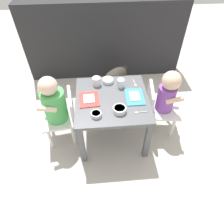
{
  "coord_description": "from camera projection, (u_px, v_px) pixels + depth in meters",
  "views": [
    {
      "loc": [
        -0.1,
        -1.19,
        1.52
      ],
      "look_at": [
        0.0,
        0.0,
        0.29
      ],
      "focal_mm": 31.91,
      "sensor_mm": 36.0,
      "label": 1
    }
  ],
  "objects": [
    {
      "name": "food_tray_right",
      "position": [
        135.0,
        96.0,
        1.61
      ],
      "size": [
        0.15,
        0.2,
        0.02
      ],
      "color": "#388CD8",
      "rests_on": "dining_table"
    },
    {
      "name": "water_cup_right",
      "position": [
        96.0,
        82.0,
        1.71
      ],
      "size": [
        0.07,
        0.07,
        0.07
      ],
      "color": "white",
      "rests_on": "dining_table"
    },
    {
      "name": "ground_plane",
      "position": [
        112.0,
        133.0,
        1.93
      ],
      "size": [
        7.0,
        7.0,
        0.0
      ],
      "primitive_type": "plane",
      "color": "#B2ADA3"
    },
    {
      "name": "cereal_bowl_right_side",
      "position": [
        108.0,
        80.0,
        1.74
      ],
      "size": [
        0.09,
        0.09,
        0.03
      ],
      "color": "white",
      "rests_on": "dining_table"
    },
    {
      "name": "food_tray_left",
      "position": [
        89.0,
        99.0,
        1.59
      ],
      "size": [
        0.17,
        0.19,
        0.02
      ],
      "color": "red",
      "rests_on": "dining_table"
    },
    {
      "name": "spoon_by_right_tray",
      "position": [
        135.0,
        83.0,
        1.74
      ],
      "size": [
        0.03,
        0.1,
        0.01
      ],
      "color": "silver",
      "rests_on": "dining_table"
    },
    {
      "name": "spoon_by_left_tray",
      "position": [
        140.0,
        112.0,
        1.49
      ],
      "size": [
        0.1,
        0.02,
        0.01
      ],
      "color": "silver",
      "rests_on": "dining_table"
    },
    {
      "name": "kitchen_cabinet_back",
      "position": [
        104.0,
        38.0,
        2.38
      ],
      "size": [
        1.83,
        0.34,
        0.88
      ],
      "primitive_type": "cube",
      "color": "#232326",
      "rests_on": "ground"
    },
    {
      "name": "water_cup_left",
      "position": [
        121.0,
        84.0,
        1.69
      ],
      "size": [
        0.06,
        0.06,
        0.07
      ],
      "color": "white",
      "rests_on": "dining_table"
    },
    {
      "name": "dining_table",
      "position": [
        112.0,
        105.0,
        1.66
      ],
      "size": [
        0.59,
        0.59,
        0.45
      ],
      "color": "#515459",
      "rests_on": "ground"
    },
    {
      "name": "dog",
      "position": [
        113.0,
        79.0,
        2.17
      ],
      "size": [
        0.4,
        0.39,
        0.33
      ],
      "color": "#332D28",
      "rests_on": "ground"
    },
    {
      "name": "cereal_bowl_left_side",
      "position": [
        120.0,
        109.0,
        1.49
      ],
      "size": [
        0.1,
        0.1,
        0.04
      ],
      "color": "white",
      "rests_on": "dining_table"
    },
    {
      "name": "veggie_bowl_far",
      "position": [
        96.0,
        114.0,
        1.46
      ],
      "size": [
        0.08,
        0.08,
        0.03
      ],
      "color": "white",
      "rests_on": "dining_table"
    },
    {
      "name": "seated_child_right",
      "position": [
        165.0,
        96.0,
        1.68
      ],
      "size": [
        0.31,
        0.31,
        0.65
      ],
      "color": "silver",
      "rests_on": "ground"
    },
    {
      "name": "seated_child_left",
      "position": [
        56.0,
        104.0,
        1.6
      ],
      "size": [
        0.32,
        0.32,
        0.68
      ],
      "color": "silver",
      "rests_on": "ground"
    }
  ]
}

